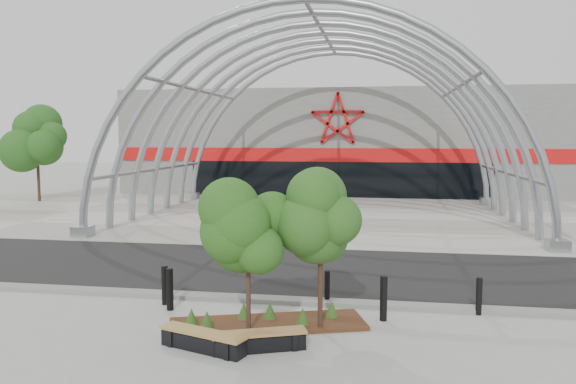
{
  "coord_description": "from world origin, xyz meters",
  "views": [
    {
      "loc": [
        3.15,
        -14.97,
        4.56
      ],
      "look_at": [
        0.0,
        4.0,
        2.6
      ],
      "focal_mm": 35.0,
      "sensor_mm": 36.0,
      "label": 1
    }
  ],
  "objects": [
    {
      "name": "bollard_0",
      "position": [
        -2.55,
        -0.95,
        0.53
      ],
      "size": [
        0.17,
        0.17,
        1.06
      ],
      "primitive_type": "cylinder",
      "color": "black",
      "rests_on": "ground"
    },
    {
      "name": "bollard_4",
      "position": [
        5.66,
        -0.47,
        0.48
      ],
      "size": [
        0.15,
        0.15,
        0.96
      ],
      "primitive_type": "cylinder",
      "color": "black",
      "rests_on": "ground"
    },
    {
      "name": "bollard_2",
      "position": [
        1.76,
        -0.13,
        0.45
      ],
      "size": [
        0.14,
        0.14,
        0.9
      ],
      "primitive_type": "cylinder",
      "color": "black",
      "rests_on": "ground"
    },
    {
      "name": "ground",
      "position": [
        0.0,
        0.0,
        0.0
      ],
      "size": [
        140.0,
        140.0,
        0.0
      ],
      "primitive_type": "plane",
      "color": "#969791",
      "rests_on": "ground"
    },
    {
      "name": "arena_building",
      "position": [
        0.0,
        33.45,
        3.99
      ],
      "size": [
        34.0,
        15.24,
        8.0
      ],
      "color": "slate",
      "rests_on": "ground"
    },
    {
      "name": "forecourt",
      "position": [
        0.0,
        15.5,
        0.02
      ],
      "size": [
        60.0,
        17.0,
        0.04
      ],
      "primitive_type": "cube",
      "color": "gray",
      "rests_on": "ground"
    },
    {
      "name": "street_tree_0",
      "position": [
        0.22,
        -2.83,
        2.42
      ],
      "size": [
        1.48,
        1.48,
        3.36
      ],
      "color": "#33201B",
      "rests_on": "ground"
    },
    {
      "name": "bench_0",
      "position": [
        -0.52,
        -3.91,
        0.21
      ],
      "size": [
        2.06,
        1.09,
        0.42
      ],
      "color": "black",
      "rests_on": "ground"
    },
    {
      "name": "vault_canopy",
      "position": [
        0.0,
        15.5,
        0.02
      ],
      "size": [
        20.8,
        15.8,
        20.36
      ],
      "color": "#959BA0",
      "rests_on": "ground"
    },
    {
      "name": "bench_1",
      "position": [
        0.67,
        -3.73,
        0.21
      ],
      "size": [
        2.03,
        1.14,
        0.42
      ],
      "color": "black",
      "rests_on": "ground"
    },
    {
      "name": "planting_bed",
      "position": [
        0.46,
        -2.17,
        0.12
      ],
      "size": [
        4.89,
        2.81,
        0.49
      ],
      "color": "#3E1F13",
      "rests_on": "ground"
    },
    {
      "name": "kerb",
      "position": [
        0.0,
        -0.25,
        0.06
      ],
      "size": [
        60.0,
        0.5,
        0.12
      ],
      "primitive_type": "cube",
      "color": "slate",
      "rests_on": "ground"
    },
    {
      "name": "bg_tree_0",
      "position": [
        -20.0,
        20.0,
        4.64
      ],
      "size": [
        3.0,
        3.0,
        6.45
      ],
      "color": "black",
      "rests_on": "ground"
    },
    {
      "name": "road",
      "position": [
        0.0,
        3.5,
        0.01
      ],
      "size": [
        140.0,
        7.0,
        0.02
      ],
      "primitive_type": "cube",
      "color": "black",
      "rests_on": "ground"
    },
    {
      "name": "street_tree_1",
      "position": [
        1.8,
        -2.25,
        2.48
      ],
      "size": [
        1.46,
        1.46,
        3.46
      ],
      "color": "black",
      "rests_on": "ground"
    },
    {
      "name": "bollard_1",
      "position": [
        -2.23,
        -1.39,
        0.55
      ],
      "size": [
        0.18,
        0.18,
        1.11
      ],
      "primitive_type": "cylinder",
      "color": "black",
      "rests_on": "ground"
    },
    {
      "name": "bollard_3",
      "position": [
        3.27,
        -1.32,
        0.56
      ],
      "size": [
        0.18,
        0.18,
        1.12
      ],
      "primitive_type": "cylinder",
      "color": "black",
      "rests_on": "ground"
    }
  ]
}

